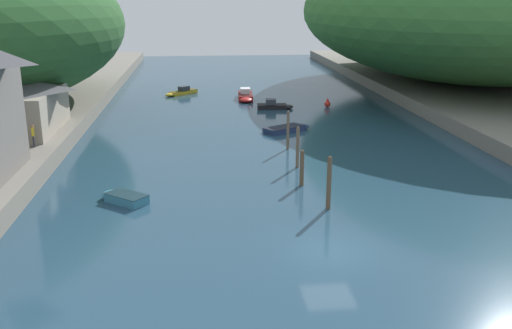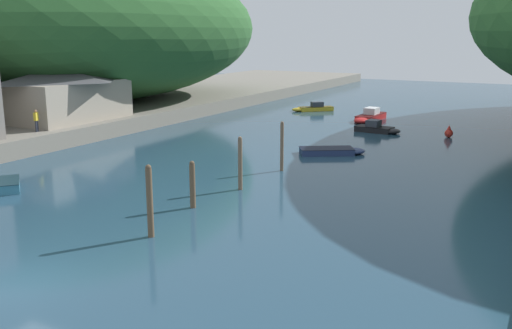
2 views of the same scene
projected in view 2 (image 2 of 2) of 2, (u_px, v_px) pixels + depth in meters
water_surface at (327, 142)px, 46.13m from camera, size 130.00×130.00×0.00m
left_bank at (75, 112)px, 58.68m from camera, size 22.00×120.00×1.35m
hillside_left at (98, 28)px, 61.68m from camera, size 30.47×42.65×15.59m
boathouse_shed at (60, 92)px, 48.81m from camera, size 7.98×10.61×4.54m
boat_small_dinghy at (312, 108)px, 64.52m from camera, size 4.34×4.07×1.03m
boat_near_quay at (7, 183)px, 32.44m from camera, size 3.30×3.04×0.57m
boat_cabin_cruiser at (378, 129)px, 50.75m from camera, size 4.14×2.00×1.07m
boat_white_cruiser at (334, 151)px, 41.64m from camera, size 4.95×3.94×0.46m
boat_far_right_bank at (369, 117)px, 57.30m from camera, size 1.97×5.96×1.26m
mooring_post_nearest at (150, 201)px, 24.39m from camera, size 0.28×0.28×3.23m
mooring_post_second at (192, 184)px, 28.62m from camera, size 0.29×0.29×2.44m
mooring_post_middle at (240, 163)px, 31.88m from camera, size 0.24×0.24×3.05m
mooring_post_fourth at (282, 146)px, 36.26m from camera, size 0.22×0.22×3.21m
channel_buoy_near at (449, 133)px, 48.28m from camera, size 0.70×0.70×1.04m
person_on_quay at (36, 119)px, 42.87m from camera, size 0.33×0.43×1.69m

